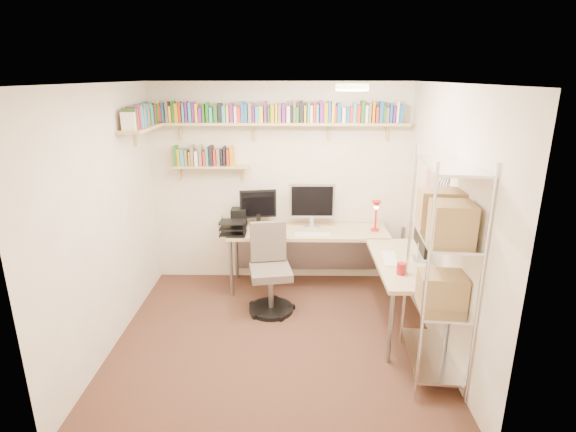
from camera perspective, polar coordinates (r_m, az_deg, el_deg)
The scene contains 6 objects.
ground at distance 4.76m, azimuth -1.56°, elevation -15.20°, with size 3.20×3.20×0.00m, color #482D1F.
room_shell at distance 4.13m, azimuth -1.67°, elevation 3.19°, with size 3.24×3.04×2.52m.
wall_shelves at distance 5.36m, azimuth -5.88°, elevation 11.58°, with size 3.12×1.09×0.80m.
corner_desk at distance 5.27m, azimuth 4.15°, elevation -2.80°, with size 2.32×1.92×1.31m.
office_chair at distance 5.09m, azimuth -2.28°, elevation -7.48°, with size 0.53×0.53×1.00m.
wire_rack at distance 3.93m, azimuth 19.13°, elevation -3.59°, with size 0.50×0.90×1.99m.
Camera 1 is at (0.18, -4.00, 2.57)m, focal length 28.00 mm.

